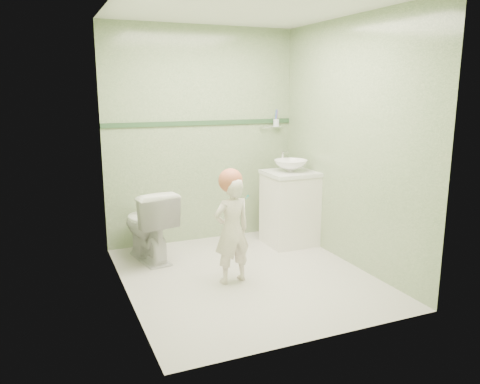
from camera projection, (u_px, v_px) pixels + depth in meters
name	position (u px, v px, depth m)	size (l,w,h in m)	color
ground	(246.00, 276.00, 4.46)	(2.50, 2.50, 0.00)	beige
room_shell	(247.00, 149.00, 4.20)	(2.50, 2.54, 2.40)	gray
trim_stripe	(202.00, 123.00, 5.28)	(2.20, 0.02, 0.05)	#2F5232
vanity	(290.00, 209.00, 5.32)	(0.52, 0.50, 0.80)	white
counter	(290.00, 173.00, 5.23)	(0.54, 0.52, 0.04)	white
basin	(291.00, 166.00, 5.22)	(0.37, 0.37, 0.13)	white
faucet	(283.00, 156.00, 5.37)	(0.03, 0.13, 0.18)	silver
cup_holder	(276.00, 123.00, 5.58)	(0.26, 0.07, 0.21)	silver
toilet	(148.00, 225.00, 4.82)	(0.41, 0.73, 0.74)	white
toddler	(232.00, 231.00, 4.23)	(0.35, 0.23, 0.97)	beige
hair_cap	(231.00, 181.00, 4.16)	(0.22, 0.22, 0.22)	#C46646
teal_toothbrush	(246.00, 196.00, 4.09)	(0.11, 0.14, 0.08)	#138D85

